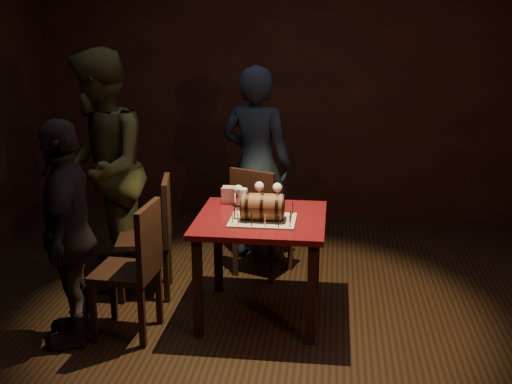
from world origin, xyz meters
The scene contains 16 objects.
room_shell centered at (0.00, 0.00, 1.40)m, with size 5.04×5.04×2.80m.
pub_table centered at (0.10, 0.12, 0.64)m, with size 0.90×0.90×0.75m.
cake_board centered at (0.12, 0.03, 0.76)m, with size 0.45×0.35×0.01m, color #A69D86.
barrel_cake centered at (0.12, 0.03, 0.85)m, with size 0.34×0.20×0.20m.
birthday_candles centered at (0.12, 0.03, 0.80)m, with size 0.40×0.30×0.09m.
wine_glass_left centered at (-0.10, 0.36, 0.87)m, with size 0.07×0.07×0.16m.
wine_glass_mid centered at (0.04, 0.48, 0.87)m, with size 0.07×0.07×0.16m.
wine_glass_right centered at (0.18, 0.46, 0.87)m, with size 0.07×0.07×0.16m.
pint_of_ale centered at (-0.06, 0.30, 0.82)m, with size 0.07×0.07×0.15m.
menu_card centered at (-0.18, 0.41, 0.81)m, with size 0.10×0.05×0.13m, color white, non-canonical shape.
chair_back centered at (0.00, 0.83, 0.52)m, with size 0.52×0.52×0.93m.
chair_left_rear centered at (-0.75, 0.39, 0.52)m, with size 0.47×0.47×0.93m.
chair_left_front centered at (-0.70, -0.27, 0.52)m, with size 0.42×0.42×0.93m.
person_back centered at (-0.07, 1.24, 0.86)m, with size 0.63×0.41×1.71m, color black.
person_left_rear centered at (-1.22, 0.57, 0.94)m, with size 0.91×0.71×1.88m, color #38391C.
person_left_front centered at (-1.10, -0.39, 0.75)m, with size 0.88×0.37×1.51m, color black.
Camera 1 is at (0.59, -4.13, 2.13)m, focal length 45.00 mm.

